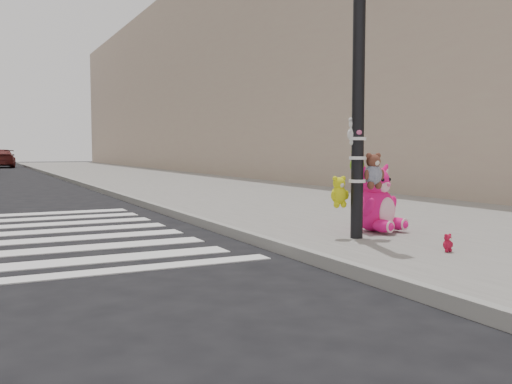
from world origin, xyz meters
TOP-DOWN VIEW (x-y plane):
  - ground at (0.00, 0.00)m, footprint 120.00×120.00m
  - sidewalk_near at (5.00, 10.00)m, footprint 7.00×80.00m
  - curb_edge at (1.55, 10.00)m, footprint 0.12×80.00m
  - bld_near at (10.50, 20.00)m, footprint 5.00×60.00m
  - signal_pole at (2.62, 1.81)m, footprint 0.72×0.48m
  - pink_bunny at (3.21, 2.17)m, footprint 0.77×0.84m
  - red_teddy at (2.91, 0.50)m, footprint 0.15×0.11m
  - car_maroon_near at (-0.10, 40.58)m, footprint 1.91×4.51m

SIDE VIEW (x-z plane):
  - ground at x=0.00m, z-range 0.00..0.00m
  - sidewalk_near at x=5.00m, z-range 0.00..0.14m
  - curb_edge at x=1.55m, z-range -0.01..0.15m
  - red_teddy at x=2.91m, z-range 0.14..0.35m
  - pink_bunny at x=3.21m, z-range 0.05..1.03m
  - car_maroon_near at x=-0.10m, z-range 0.00..1.30m
  - signal_pole at x=2.62m, z-range -0.28..3.72m
  - bld_near at x=10.50m, z-range 0.00..10.00m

